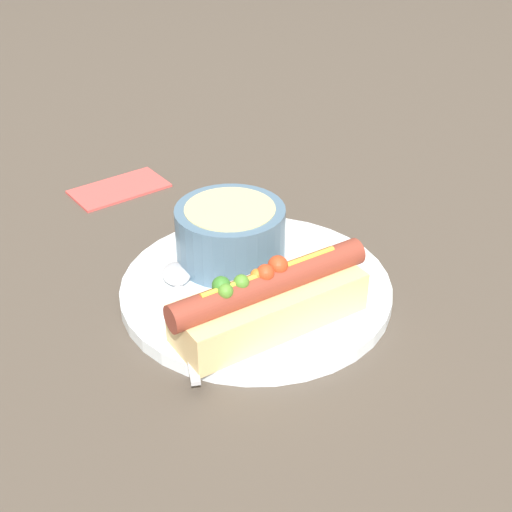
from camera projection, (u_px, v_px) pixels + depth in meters
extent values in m
plane|color=#4C4238|center=(256.00, 294.00, 0.68)|extent=(4.00, 4.00, 0.00)
cylinder|color=white|center=(256.00, 289.00, 0.68)|extent=(0.26, 0.26, 0.01)
cube|color=#E5C17F|center=(270.00, 307.00, 0.61)|extent=(0.18, 0.10, 0.04)
cylinder|color=brown|center=(270.00, 283.00, 0.60)|extent=(0.19, 0.07, 0.02)
sphere|color=#C63F1E|center=(265.00, 273.00, 0.59)|extent=(0.02, 0.02, 0.02)
sphere|color=orange|center=(257.00, 275.00, 0.59)|extent=(0.01, 0.01, 0.01)
sphere|color=#387A28|center=(221.00, 285.00, 0.57)|extent=(0.02, 0.02, 0.02)
sphere|color=#518C2D|center=(226.00, 291.00, 0.57)|extent=(0.01, 0.01, 0.01)
sphere|color=#518C2D|center=(241.00, 282.00, 0.58)|extent=(0.01, 0.01, 0.01)
sphere|color=#C63F1E|center=(276.00, 266.00, 0.60)|extent=(0.02, 0.02, 0.02)
cylinder|color=gold|center=(270.00, 272.00, 0.59)|extent=(0.13, 0.04, 0.01)
cylinder|color=slate|center=(230.00, 235.00, 0.69)|extent=(0.11, 0.11, 0.06)
cylinder|color=#D1C184|center=(230.00, 213.00, 0.68)|extent=(0.09, 0.09, 0.01)
cube|color=#B7B7BC|center=(187.00, 331.00, 0.61)|extent=(0.02, 0.13, 0.00)
ellipsoid|color=#B7B7BC|center=(176.00, 274.00, 0.68)|extent=(0.03, 0.04, 0.01)
cube|color=#E04C47|center=(119.00, 188.00, 0.86)|extent=(0.13, 0.09, 0.01)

